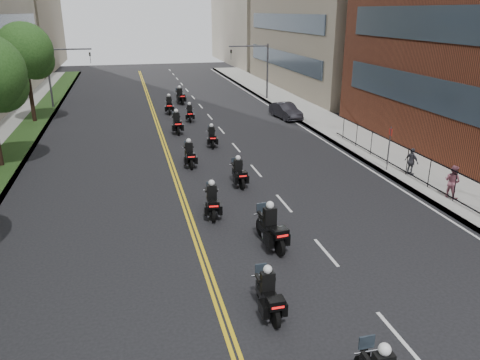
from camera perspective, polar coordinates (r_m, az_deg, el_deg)
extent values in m
cube|color=gray|center=(34.65, 13.89, 4.93)|extent=(4.00, 90.00, 0.15)
cube|color=#1E3B15|center=(31.72, -26.72, 2.15)|extent=(2.00, 90.00, 0.04)
cube|color=#333F4C|center=(28.44, 25.37, 7.49)|extent=(0.12, 25.80, 1.80)
cube|color=#333F4C|center=(27.98, 26.61, 15.47)|extent=(0.12, 25.80, 1.80)
cube|color=#333F4C|center=(55.77, 5.03, 14.51)|extent=(0.12, 24.08, 1.80)
cube|color=#333F4C|center=(55.54, 5.16, 18.62)|extent=(0.12, 24.08, 1.80)
cube|color=#333F4C|center=(53.86, -25.19, 12.57)|extent=(0.12, 24.08, 1.80)
cube|color=#333F4C|center=(53.62, -25.84, 16.78)|extent=(0.12, 24.08, 1.80)
cube|color=black|center=(23.34, 26.46, 0.06)|extent=(0.05, 28.00, 0.05)
cube|color=black|center=(23.77, 25.98, -2.89)|extent=(0.05, 28.00, 0.05)
sphere|color=#1E4717|center=(30.08, -27.18, 10.23)|extent=(3.08, 3.08, 3.08)
cylinder|color=black|center=(41.74, -24.21, 9.95)|extent=(0.32, 0.32, 5.39)
sphere|color=#1E4717|center=(41.41, -24.82, 14.12)|extent=(4.40, 4.40, 4.40)
sphere|color=#1E4717|center=(41.76, -23.75, 13.24)|extent=(3.08, 3.08, 3.08)
cylinder|color=#3F3F44|center=(49.12, 3.36, 13.00)|extent=(0.18, 0.18, 5.60)
cylinder|color=#3F3F44|center=(48.33, 1.06, 16.01)|extent=(4.00, 0.14, 0.14)
imported|color=black|center=(47.96, -1.10, 15.03)|extent=(0.16, 0.20, 1.00)
cylinder|color=#3F3F44|center=(47.48, -22.21, 11.36)|extent=(0.18, 0.18, 5.60)
cylinder|color=#3F3F44|center=(46.99, -20.16, 14.74)|extent=(4.00, 0.14, 0.14)
imported|color=black|center=(46.90, -17.80, 14.01)|extent=(0.16, 0.20, 1.00)
sphere|color=white|center=(11.55, 17.23, -19.12)|extent=(0.30, 0.30, 0.30)
cylinder|color=black|center=(14.19, 4.34, -16.36)|extent=(0.14, 0.64, 0.64)
cylinder|color=black|center=(15.36, 2.50, -13.16)|extent=(0.14, 0.64, 0.64)
cube|color=black|center=(14.62, 3.40, -13.84)|extent=(0.41, 1.28, 0.38)
cube|color=silver|center=(14.78, 3.32, -14.45)|extent=(0.37, 0.52, 0.28)
cube|color=black|center=(13.90, 4.39, -14.73)|extent=(0.50, 0.40, 0.30)
cube|color=red|center=(13.76, 4.67, -15.24)|extent=(0.38, 0.03, 0.07)
cube|color=black|center=(14.40, 3.38, -12.19)|extent=(0.42, 0.27, 0.58)
sphere|color=white|center=(14.20, 3.40, -10.81)|extent=(0.27, 0.27, 0.27)
cylinder|color=black|center=(17.78, 4.84, -8.08)|extent=(0.24, 0.76, 0.74)
cylinder|color=black|center=(19.20, 2.59, -5.80)|extent=(0.24, 0.76, 0.74)
cube|color=black|center=(18.35, 3.69, -6.04)|extent=(0.64, 1.52, 0.44)
cube|color=silver|center=(18.50, 3.61, -6.68)|extent=(0.49, 0.65, 0.33)
cube|color=black|center=(17.52, 4.90, -6.44)|extent=(0.62, 0.53, 0.35)
cube|color=red|center=(17.35, 5.22, -6.81)|extent=(0.44, 0.09, 0.08)
cube|color=black|center=(18.16, 3.66, -4.42)|extent=(0.52, 0.36, 0.68)
sphere|color=white|center=(17.99, 3.68, -3.07)|extent=(0.32, 0.32, 0.32)
cylinder|color=black|center=(20.44, -3.24, -4.27)|extent=(0.21, 0.68, 0.67)
cylinder|color=black|center=(21.88, -3.57, -2.59)|extent=(0.21, 0.68, 0.67)
cube|color=black|center=(21.05, -3.42, -2.71)|extent=(0.55, 1.36, 0.39)
cube|color=silver|center=(21.19, -3.42, -3.23)|extent=(0.43, 0.58, 0.30)
cube|color=black|center=(20.24, -3.26, -2.95)|extent=(0.55, 0.47, 0.31)
cube|color=red|center=(20.05, -3.22, -3.22)|extent=(0.39, 0.07, 0.07)
cube|color=black|center=(20.91, -3.46, -1.42)|extent=(0.46, 0.32, 0.61)
sphere|color=white|center=(20.78, -3.49, -0.34)|extent=(0.29, 0.29, 0.29)
cylinder|color=black|center=(24.08, 0.25, -0.43)|extent=(0.14, 0.65, 0.65)
cylinder|color=black|center=(25.46, -0.63, 0.72)|extent=(0.14, 0.65, 0.65)
cube|color=black|center=(24.68, -0.20, 0.74)|extent=(0.42, 1.29, 0.38)
cube|color=silver|center=(24.80, -0.23, 0.30)|extent=(0.37, 0.53, 0.29)
cube|color=black|center=(23.91, 0.25, 0.68)|extent=(0.50, 0.41, 0.30)
cube|color=red|center=(23.73, 0.38, 0.48)|extent=(0.38, 0.03, 0.07)
cube|color=black|center=(24.57, -0.23, 1.83)|extent=(0.42, 0.27, 0.59)
sphere|color=white|center=(24.46, -0.24, 2.72)|extent=(0.28, 0.28, 0.28)
cylinder|color=black|center=(27.28, -5.97, 1.96)|extent=(0.14, 0.67, 0.67)
cylinder|color=black|center=(28.77, -6.38, 2.89)|extent=(0.14, 0.67, 0.67)
cube|color=black|center=(27.94, -6.20, 2.97)|extent=(0.42, 1.33, 0.39)
cube|color=silver|center=(28.05, -6.19, 2.56)|extent=(0.38, 0.54, 0.29)
cube|color=black|center=(27.13, -6.00, 2.98)|extent=(0.51, 0.42, 0.31)
cube|color=red|center=(26.94, -5.94, 2.82)|extent=(0.39, 0.03, 0.07)
cube|color=black|center=(27.85, -6.25, 3.97)|extent=(0.43, 0.28, 0.61)
sphere|color=white|center=(27.75, -6.28, 4.79)|extent=(0.28, 0.28, 0.28)
cylinder|color=black|center=(31.34, -3.33, 4.37)|extent=(0.19, 0.63, 0.63)
cylinder|color=black|center=(32.76, -3.56, 5.06)|extent=(0.19, 0.63, 0.63)
cube|color=black|center=(31.98, -3.46, 5.17)|extent=(0.50, 1.27, 0.37)
cube|color=silver|center=(32.08, -3.46, 4.82)|extent=(0.40, 0.54, 0.28)
cube|color=black|center=(31.22, -3.35, 5.22)|extent=(0.51, 0.43, 0.29)
cube|color=red|center=(31.04, -3.32, 5.10)|extent=(0.37, 0.06, 0.06)
cube|color=black|center=(31.91, -3.49, 5.99)|extent=(0.43, 0.29, 0.57)
sphere|color=white|center=(31.83, -3.50, 6.66)|extent=(0.27, 0.27, 0.27)
cylinder|color=black|center=(35.01, -7.55, 5.99)|extent=(0.15, 0.73, 0.73)
cylinder|color=black|center=(36.68, -7.85, 6.61)|extent=(0.15, 0.73, 0.73)
cube|color=black|center=(35.78, -7.72, 6.77)|extent=(0.46, 1.45, 0.43)
cube|color=silver|center=(35.88, -7.71, 6.41)|extent=(0.41, 0.59, 0.32)
cube|color=black|center=(34.88, -7.59, 6.88)|extent=(0.56, 0.45, 0.34)
cube|color=red|center=(34.67, -7.55, 6.76)|extent=(0.43, 0.03, 0.08)
cube|color=black|center=(35.71, -7.77, 7.63)|extent=(0.47, 0.30, 0.67)
sphere|color=white|center=(35.63, -7.81, 8.35)|extent=(0.31, 0.31, 0.31)
cylinder|color=black|center=(38.96, -6.09, 7.40)|extent=(0.19, 0.65, 0.64)
cylinder|color=black|center=(40.43, -6.18, 7.85)|extent=(0.19, 0.65, 0.64)
cube|color=black|center=(39.64, -6.15, 8.00)|extent=(0.52, 1.30, 0.38)
cube|color=silver|center=(39.73, -6.14, 7.71)|extent=(0.41, 0.55, 0.28)
cube|color=black|center=(38.86, -6.11, 8.10)|extent=(0.52, 0.44, 0.30)
cube|color=red|center=(38.67, -6.10, 8.01)|extent=(0.38, 0.06, 0.07)
cube|color=black|center=(39.59, -6.18, 8.68)|extent=(0.44, 0.30, 0.58)
sphere|color=white|center=(39.53, -6.20, 9.24)|extent=(0.27, 0.27, 0.27)
cylinder|color=black|center=(42.20, -8.58, 8.30)|extent=(0.20, 0.71, 0.70)
cylinder|color=black|center=(43.83, -8.62, 8.73)|extent=(0.20, 0.71, 0.70)
cube|color=black|center=(42.96, -8.62, 8.90)|extent=(0.54, 1.43, 0.41)
cube|color=silver|center=(43.06, -8.60, 8.60)|extent=(0.44, 0.60, 0.31)
cube|color=black|center=(42.10, -8.61, 9.02)|extent=(0.57, 0.48, 0.33)
cube|color=red|center=(41.89, -8.61, 8.94)|extent=(0.42, 0.06, 0.07)
cube|color=black|center=(42.92, -8.66, 9.59)|extent=(0.48, 0.32, 0.64)
sphere|color=white|center=(42.85, -8.69, 10.16)|extent=(0.30, 0.30, 0.30)
cylinder|color=black|center=(46.65, -7.05, 9.48)|extent=(0.24, 0.73, 0.72)
cylinder|color=black|center=(48.27, -7.56, 9.81)|extent=(0.24, 0.73, 0.72)
cube|color=black|center=(47.41, -7.33, 10.00)|extent=(0.62, 1.47, 0.42)
cube|color=silver|center=(47.50, -7.33, 9.72)|extent=(0.47, 0.63, 0.32)
cube|color=black|center=(46.56, -7.08, 10.15)|extent=(0.60, 0.51, 0.34)
cube|color=red|center=(46.35, -7.01, 10.08)|extent=(0.42, 0.09, 0.07)
cube|color=black|center=(47.37, -7.37, 10.64)|extent=(0.50, 0.35, 0.65)
sphere|color=white|center=(47.31, -7.40, 11.17)|extent=(0.31, 0.31, 0.31)
imported|color=black|center=(40.52, 5.59, 8.39)|extent=(1.91, 4.15, 1.32)
imported|color=#904E5E|center=(24.73, 24.47, -0.16)|extent=(0.86, 0.96, 1.62)
imported|color=#3D3C43|center=(27.36, 20.18, 2.12)|extent=(0.59, 0.95, 1.51)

